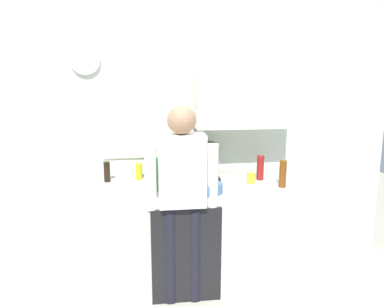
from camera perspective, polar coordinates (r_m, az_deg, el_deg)
The scene contains 15 objects.
ground_plane at distance 3.53m, azimuth -1.34°, elevation -19.98°, with size 8.00×8.00×0.00m, color beige.
kitchen_counter at distance 3.58m, azimuth -1.91°, elevation -11.39°, with size 2.56×0.64×0.89m, color beige.
dishwasher_panel at distance 3.30m, azimuth -0.77°, elevation -14.37°, with size 0.56×0.02×0.80m, color black.
back_wall_assembly at distance 3.72m, azimuth -1.42°, elevation 4.21°, with size 4.16×0.42×2.60m.
coffee_maker at distance 3.61m, azimuth 2.16°, elevation -1.30°, with size 0.20×0.20×0.33m.
bottle_amber_beer at distance 3.44m, azimuth 12.74°, elevation -2.82°, with size 0.06×0.06×0.23m, color brown.
bottle_dark_sauce at distance 3.59m, azimuth -11.97°, elevation -2.55°, with size 0.06×0.06×0.18m, color black.
bottle_green_wine at distance 3.58m, azimuth -5.99°, elevation -1.40°, with size 0.07×0.07×0.30m, color #195923.
bottle_red_vinegar at distance 3.63m, azimuth 9.66°, elevation -1.99°, with size 0.06×0.06×0.22m, color maroon.
bottle_clear_soda at distance 3.27m, azimuth -5.42°, elevation -2.88°, with size 0.09×0.09×0.28m, color #2D8C33.
cup_yellow_cup at distance 3.52m, azimuth 8.36°, elevation -3.50°, with size 0.07×0.07×0.09m, color yellow.
mixing_bowl at distance 3.23m, azimuth 2.41°, elevation -4.90°, with size 0.22×0.22×0.08m, color #4C72A5.
potted_plant at distance 3.45m, azimuth -3.25°, elevation -2.19°, with size 0.15×0.15×0.23m.
dish_soap at distance 3.61m, azimuth -7.53°, elevation -2.48°, with size 0.06×0.06×0.18m.
person_at_sink at distance 3.12m, azimuth -1.43°, elevation -5.11°, with size 0.57×0.22×1.60m.
Camera 1 is at (-0.31, -2.96, 1.89)m, focal length 37.62 mm.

